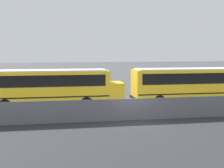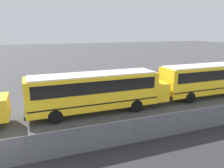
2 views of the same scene
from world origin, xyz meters
TOP-DOWN VIEW (x-y plane):
  - ground_plane at (0.00, 0.00)m, footprint 200.00×200.00m
  - road_strip at (0.00, -6.00)m, footprint 145.94×12.00m
  - fence at (-0.00, -0.00)m, footprint 112.01×0.07m
  - school_bus_3 at (-5.78, 5.67)m, footprint 11.83×2.47m
  - school_bus_4 at (6.99, 5.62)m, footprint 11.83×2.47m

SIDE VIEW (x-z plane):
  - ground_plane at x=0.00m, z-range 0.00..0.00m
  - road_strip at x=0.00m, z-range 0.00..0.01m
  - fence at x=0.00m, z-range 0.02..1.57m
  - school_bus_3 at x=-5.78m, z-range 0.32..3.57m
  - school_bus_4 at x=6.99m, z-range 0.32..3.57m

